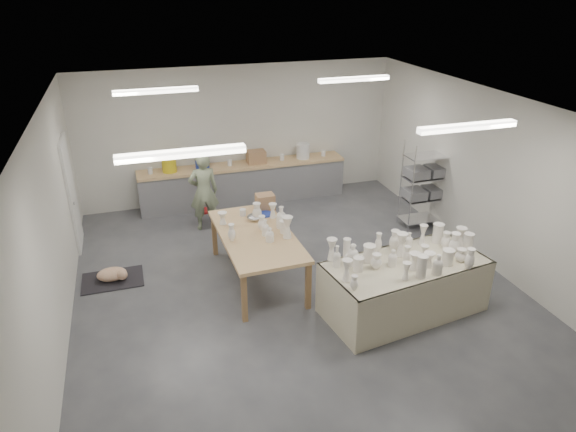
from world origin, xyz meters
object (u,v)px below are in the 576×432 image
object	(u,v)px
work_table	(260,230)
potter	(204,192)
red_stool	(204,212)
drying_table	(404,285)

from	to	relation	value
work_table	potter	size ratio (longest dim) A/B	1.44
work_table	red_stool	size ratio (longest dim) A/B	7.66
drying_table	work_table	size ratio (longest dim) A/B	1.10
drying_table	work_table	world-z (taller)	work_table
potter	red_stool	distance (m)	0.62
drying_table	potter	xyz separation A→B (m)	(-2.40, 3.75, 0.34)
red_stool	potter	bearing A→B (deg)	-90.00
work_table	drying_table	bearing A→B (deg)	-44.37
drying_table	red_stool	distance (m)	4.69
drying_table	work_table	xyz separation A→B (m)	(-1.80, 1.67, 0.40)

